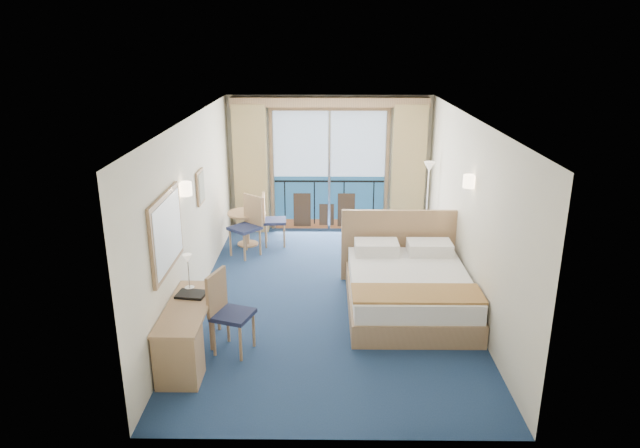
{
  "coord_description": "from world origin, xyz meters",
  "views": [
    {
      "loc": [
        -0.07,
        -7.91,
        3.8
      ],
      "look_at": [
        -0.15,
        0.2,
        1.1
      ],
      "focal_mm": 32.0,
      "sensor_mm": 36.0,
      "label": 1
    }
  ],
  "objects_px": {
    "bed": "(408,287)",
    "armchair": "(410,239)",
    "round_table": "(247,220)",
    "floor_lamp": "(428,183)",
    "nightstand": "(433,251)",
    "table_chair_a": "(270,217)",
    "desk_chair": "(226,307)",
    "table_chair_b": "(248,222)",
    "desk": "(181,346)"
  },
  "relations": [
    {
      "from": "table_chair_b",
      "to": "table_chair_a",
      "type": "bearing_deg",
      "value": 95.54
    },
    {
      "from": "desk_chair",
      "to": "table_chair_b",
      "type": "bearing_deg",
      "value": 21.52
    },
    {
      "from": "armchair",
      "to": "floor_lamp",
      "type": "xyz_separation_m",
      "value": [
        0.37,
        0.6,
        0.88
      ]
    },
    {
      "from": "table_chair_a",
      "to": "desk",
      "type": "bearing_deg",
      "value": 167.34
    },
    {
      "from": "table_chair_b",
      "to": "floor_lamp",
      "type": "bearing_deg",
      "value": 49.06
    },
    {
      "from": "armchair",
      "to": "table_chair_a",
      "type": "height_order",
      "value": "table_chair_a"
    },
    {
      "from": "desk",
      "to": "table_chair_b",
      "type": "relative_size",
      "value": 1.38
    },
    {
      "from": "bed",
      "to": "round_table",
      "type": "height_order",
      "value": "bed"
    },
    {
      "from": "bed",
      "to": "floor_lamp",
      "type": "relative_size",
      "value": 1.39
    },
    {
      "from": "nightstand",
      "to": "round_table",
      "type": "height_order",
      "value": "round_table"
    },
    {
      "from": "nightstand",
      "to": "armchair",
      "type": "height_order",
      "value": "armchair"
    },
    {
      "from": "bed",
      "to": "nightstand",
      "type": "relative_size",
      "value": 3.85
    },
    {
      "from": "nightstand",
      "to": "floor_lamp",
      "type": "relative_size",
      "value": 0.36
    },
    {
      "from": "armchair",
      "to": "desk_chair",
      "type": "bearing_deg",
      "value": 3.58
    },
    {
      "from": "nightstand",
      "to": "desk_chair",
      "type": "distance_m",
      "value": 4.1
    },
    {
      "from": "round_table",
      "to": "armchair",
      "type": "bearing_deg",
      "value": -11.09
    },
    {
      "from": "bed",
      "to": "desk_chair",
      "type": "xyz_separation_m",
      "value": [
        -2.42,
        -1.18,
        0.26
      ]
    },
    {
      "from": "nightstand",
      "to": "desk_chair",
      "type": "relative_size",
      "value": 0.55
    },
    {
      "from": "armchair",
      "to": "round_table",
      "type": "relative_size",
      "value": 1.03
    },
    {
      "from": "nightstand",
      "to": "table_chair_b",
      "type": "height_order",
      "value": "table_chair_b"
    },
    {
      "from": "desk_chair",
      "to": "round_table",
      "type": "bearing_deg",
      "value": 22.63
    },
    {
      "from": "table_chair_a",
      "to": "table_chair_b",
      "type": "bearing_deg",
      "value": 140.59
    },
    {
      "from": "bed",
      "to": "floor_lamp",
      "type": "distance_m",
      "value": 2.87
    },
    {
      "from": "nightstand",
      "to": "table_chair_a",
      "type": "distance_m",
      "value": 3.08
    },
    {
      "from": "desk",
      "to": "table_chair_b",
      "type": "bearing_deg",
      "value": 85.89
    },
    {
      "from": "bed",
      "to": "nightstand",
      "type": "xyz_separation_m",
      "value": [
        0.64,
        1.54,
        -0.04
      ]
    },
    {
      "from": "bed",
      "to": "floor_lamp",
      "type": "bearing_deg",
      "value": 75.31
    },
    {
      "from": "floor_lamp",
      "to": "table_chair_a",
      "type": "height_order",
      "value": "floor_lamp"
    },
    {
      "from": "desk_chair",
      "to": "table_chair_a",
      "type": "xyz_separation_m",
      "value": [
        0.19,
        3.81,
        -0.04
      ]
    },
    {
      "from": "nightstand",
      "to": "desk",
      "type": "height_order",
      "value": "desk"
    },
    {
      "from": "nightstand",
      "to": "floor_lamp",
      "type": "bearing_deg",
      "value": 87.1
    },
    {
      "from": "bed",
      "to": "armchair",
      "type": "bearing_deg",
      "value": 80.97
    },
    {
      "from": "desk_chair",
      "to": "table_chair_a",
      "type": "relative_size",
      "value": 1.06
    },
    {
      "from": "armchair",
      "to": "table_chair_b",
      "type": "xyz_separation_m",
      "value": [
        -2.9,
        0.1,
        0.27
      ]
    },
    {
      "from": "table_chair_a",
      "to": "desk_chair",
      "type": "bearing_deg",
      "value": 172.57
    },
    {
      "from": "desk_chair",
      "to": "floor_lamp",
      "type": "bearing_deg",
      "value": -20.3
    },
    {
      "from": "floor_lamp",
      "to": "nightstand",
      "type": "bearing_deg",
      "value": -92.9
    },
    {
      "from": "bed",
      "to": "table_chair_a",
      "type": "xyz_separation_m",
      "value": [
        -2.23,
        2.63,
        0.22
      ]
    },
    {
      "from": "floor_lamp",
      "to": "desk",
      "type": "distance_m",
      "value": 5.72
    },
    {
      "from": "armchair",
      "to": "table_chair_b",
      "type": "height_order",
      "value": "table_chair_b"
    },
    {
      "from": "armchair",
      "to": "desk_chair",
      "type": "distance_m",
      "value": 4.24
    },
    {
      "from": "desk_chair",
      "to": "round_table",
      "type": "relative_size",
      "value": 1.46
    },
    {
      "from": "round_table",
      "to": "table_chair_a",
      "type": "relative_size",
      "value": 0.73
    },
    {
      "from": "round_table",
      "to": "table_chair_a",
      "type": "xyz_separation_m",
      "value": [
        0.44,
        -0.0,
        0.07
      ]
    },
    {
      "from": "desk_chair",
      "to": "table_chair_b",
      "type": "xyz_separation_m",
      "value": [
        -0.15,
        3.32,
        0.02
      ]
    },
    {
      "from": "nightstand",
      "to": "table_chair_a",
      "type": "height_order",
      "value": "table_chair_a"
    },
    {
      "from": "nightstand",
      "to": "table_chair_b",
      "type": "relative_size",
      "value": 0.54
    },
    {
      "from": "bed",
      "to": "nightstand",
      "type": "distance_m",
      "value": 1.67
    },
    {
      "from": "floor_lamp",
      "to": "desk_chair",
      "type": "xyz_separation_m",
      "value": [
        -3.11,
        -3.82,
        -0.63
      ]
    },
    {
      "from": "bed",
      "to": "table_chair_a",
      "type": "height_order",
      "value": "bed"
    }
  ]
}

